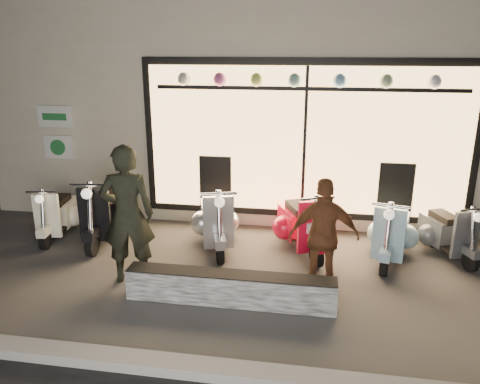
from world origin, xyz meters
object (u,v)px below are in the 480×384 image
(scooter_red, at_px, (299,223))
(woman, at_px, (324,236))
(graffiti_barrier, at_px, (230,288))
(scooter_silver, at_px, (216,219))
(man, at_px, (128,215))

(scooter_red, xyz_separation_m, woman, (0.35, -1.32, 0.36))
(graffiti_barrier, relative_size, scooter_silver, 1.81)
(woman, bearing_deg, scooter_red, -80.52)
(scooter_red, distance_m, man, 2.69)
(scooter_silver, distance_m, woman, 2.12)
(scooter_silver, xyz_separation_m, man, (-0.86, -1.40, 0.53))
(scooter_red, bearing_deg, man, -169.40)
(graffiti_barrier, bearing_deg, scooter_silver, 107.62)
(graffiti_barrier, distance_m, woman, 1.35)
(graffiti_barrier, bearing_deg, man, 165.41)
(graffiti_barrier, height_order, scooter_red, scooter_red)
(graffiti_barrier, height_order, scooter_silver, scooter_silver)
(scooter_red, bearing_deg, graffiti_barrier, -135.73)
(graffiti_barrier, relative_size, scooter_red, 1.91)
(graffiti_barrier, distance_m, man, 1.65)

